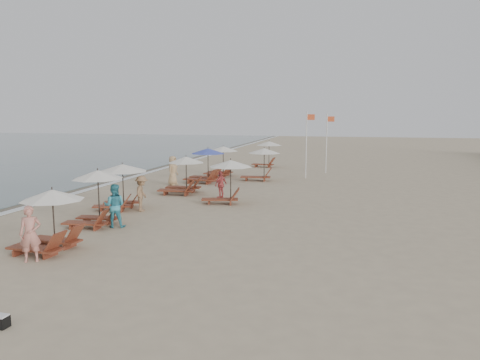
% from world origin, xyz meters
% --- Properties ---
extents(ground, '(160.00, 160.00, 0.00)m').
position_xyz_m(ground, '(0.00, 0.00, 0.00)').
color(ground, tan).
rests_on(ground, ground).
extents(wet_sand_band, '(3.20, 140.00, 0.01)m').
position_xyz_m(wet_sand_band, '(-12.50, 10.00, 0.00)').
color(wet_sand_band, '#6B5E4C').
rests_on(wet_sand_band, ground).
extents(foam_line, '(0.50, 140.00, 0.02)m').
position_xyz_m(foam_line, '(-11.20, 10.00, 0.01)').
color(foam_line, white).
rests_on(foam_line, ground).
extents(lounger_station_0, '(2.41, 2.05, 2.10)m').
position_xyz_m(lounger_station_0, '(-5.39, -3.37, 1.04)').
color(lounger_station_0, brown).
rests_on(lounger_station_0, ground).
extents(lounger_station_1, '(2.35, 2.04, 2.30)m').
position_xyz_m(lounger_station_1, '(-5.81, 0.13, 1.16)').
color(lounger_station_1, brown).
rests_on(lounger_station_1, ground).
extents(lounger_station_2, '(2.52, 2.37, 2.18)m').
position_xyz_m(lounger_station_2, '(-6.48, 3.46, 1.24)').
color(lounger_station_2, brown).
rests_on(lounger_station_2, ground).
extents(lounger_station_3, '(2.58, 2.09, 2.14)m').
position_xyz_m(lounger_station_3, '(-5.19, 8.28, 0.99)').
color(lounger_station_3, brown).
rests_on(lounger_station_3, ground).
extents(lounger_station_4, '(2.72, 2.28, 2.29)m').
position_xyz_m(lounger_station_4, '(-5.31, 12.73, 1.08)').
color(lounger_station_4, brown).
rests_on(lounger_station_4, ground).
extents(lounger_station_5, '(2.53, 2.26, 2.21)m').
position_xyz_m(lounger_station_5, '(-5.14, 16.00, 1.15)').
color(lounger_station_5, brown).
rests_on(lounger_station_5, ground).
extents(inland_station_0, '(2.64, 2.24, 2.22)m').
position_xyz_m(inland_station_0, '(-1.90, 6.02, 1.43)').
color(inland_station_0, brown).
rests_on(inland_station_0, ground).
extents(inland_station_1, '(2.77, 2.24, 2.22)m').
position_xyz_m(inland_station_1, '(-1.85, 14.49, 1.33)').
color(inland_station_1, brown).
rests_on(inland_station_1, ground).
extents(inland_station_2, '(2.63, 2.24, 2.22)m').
position_xyz_m(inland_station_2, '(-2.93, 22.62, 1.42)').
color(inland_station_2, brown).
rests_on(inland_station_2, ground).
extents(beachgoer_near, '(0.76, 0.69, 1.76)m').
position_xyz_m(beachgoer_near, '(-5.26, -4.41, 0.88)').
color(beachgoer_near, tan).
rests_on(beachgoer_near, ground).
extents(beachgoer_mid_a, '(1.00, 0.87, 1.76)m').
position_xyz_m(beachgoer_mid_a, '(-4.94, 0.15, 0.88)').
color(beachgoer_mid_a, teal).
rests_on(beachgoer_mid_a, ground).
extents(beachgoer_mid_b, '(0.85, 1.20, 1.69)m').
position_xyz_m(beachgoer_mid_b, '(-5.25, 3.25, 0.85)').
color(beachgoer_mid_b, '#8B6746').
rests_on(beachgoer_mid_b, ground).
extents(beachgoer_far_a, '(0.70, 0.95, 1.49)m').
position_xyz_m(beachgoer_far_a, '(-2.60, 7.41, 0.75)').
color(beachgoer_far_a, '#CF5453').
rests_on(beachgoer_far_a, ground).
extents(beachgoer_far_b, '(0.70, 0.98, 1.87)m').
position_xyz_m(beachgoer_far_b, '(-6.95, 11.23, 0.94)').
color(beachgoer_far_b, tan).
rests_on(beachgoer_far_b, ground).
extents(flag_pole_near, '(0.60, 0.08, 4.73)m').
position_xyz_m(flag_pole_near, '(1.11, 16.41, 2.61)').
color(flag_pole_near, silver).
rests_on(flag_pole_near, ground).
extents(flag_pole_far, '(0.60, 0.08, 4.57)m').
position_xyz_m(flag_pole_far, '(2.33, 19.75, 2.53)').
color(flag_pole_far, silver).
rests_on(flag_pole_far, ground).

